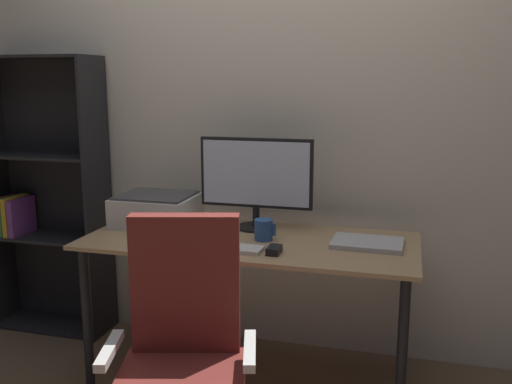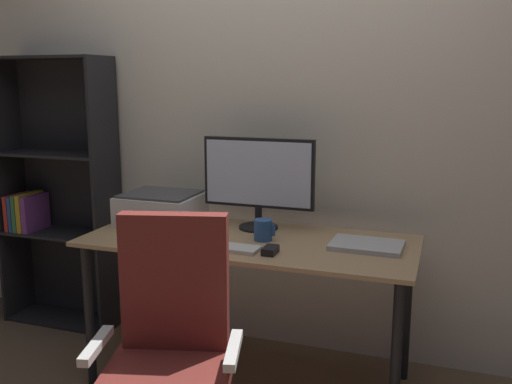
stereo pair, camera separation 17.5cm
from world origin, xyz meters
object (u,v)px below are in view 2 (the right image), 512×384
Objects in this scene: printer at (161,208)px; coffee_mug at (263,230)px; laptop at (367,245)px; monitor at (258,177)px; desk at (249,256)px; mouse at (270,250)px; keyboard at (228,247)px; bookshelf at (57,196)px; office_chair at (169,371)px.

coffee_mug is at bearing -12.46° from printer.
printer is at bearing 176.41° from laptop.
coffee_mug is at bearing -64.72° from monitor.
mouse is at bearing -48.70° from desk.
keyboard is at bearing -156.79° from laptop.
mouse is at bearing -63.36° from coffee_mug.
monitor is at bearing 90.74° from keyboard.
printer is (-1.10, 0.10, 0.07)m from laptop.
coffee_mug is at bearing -13.02° from bookshelf.
monitor reaches higher than laptop.
monitor reaches higher than keyboard.
desk is at bearing 73.38° from office_chair.
coffee_mug is 0.10× the size of office_chair.
mouse is 1.63m from bookshelf.
monitor reaches higher than mouse.
office_chair is at bearing -123.09° from laptop.
keyboard is 1.44m from bookshelf.
keyboard is at bearing -91.64° from monitor.
monitor reaches higher than office_chair.
office_chair is (-0.09, -0.79, -0.33)m from coffee_mug.
coffee_mug is at bearing 116.75° from mouse.
laptop is at bearing -5.08° from printer.
bookshelf is at bearing 172.77° from laptop.
monitor is 0.56m from printer.
monitor is at bearing 74.88° from office_chair.
bookshelf is at bearing 161.20° from mouse.
coffee_mug is 0.26× the size of printer.
bookshelf reaches higher than printer.
bookshelf is at bearing 166.55° from printer.
coffee_mug is at bearing -173.92° from laptop.
desk is 4.94× the size of laptop.
monitor is 5.65× the size of coffee_mug.
printer reaches higher than desk.
keyboard is at bearing -99.44° from desk.
coffee_mug is 0.48m from laptop.
office_chair reaches higher than mouse.
coffee_mug reaches higher than laptop.
coffee_mug is 0.63m from printer.
desk is at bearing -14.25° from printer.
printer is (-0.71, 0.33, 0.06)m from mouse.
printer is 0.25× the size of bookshelf.
printer is (-0.53, -0.06, -0.19)m from monitor.
desk is 16.47× the size of mouse.
laptop is (0.57, -0.16, -0.25)m from monitor.
keyboard is at bearing -32.72° from printer.
laptop is (0.58, 0.23, 0.00)m from keyboard.
keyboard is at bearing -21.51° from bookshelf.
bookshelf reaches higher than office_chair.
laptop is 1.05m from office_chair.
monitor is at bearing 166.31° from laptop.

